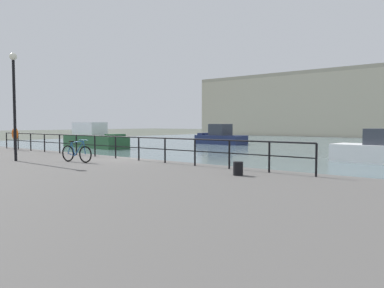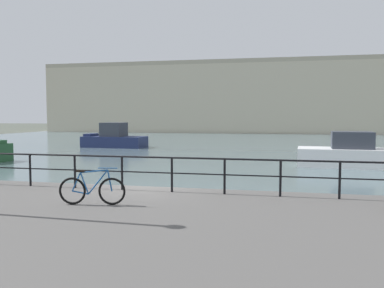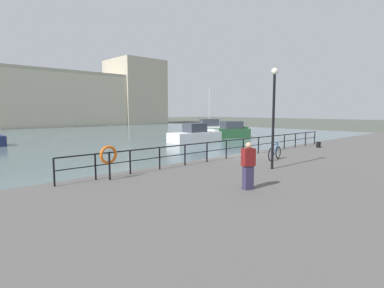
# 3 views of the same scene
# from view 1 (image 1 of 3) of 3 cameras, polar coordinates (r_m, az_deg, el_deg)

# --- Properties ---
(ground_plane) EXTENTS (240.00, 240.00, 0.00)m
(ground_plane) POSITION_cam_1_polar(r_m,az_deg,el_deg) (18.36, -9.03, -4.47)
(ground_plane) COLOR #4C5147
(water_basin) EXTENTS (80.00, 60.00, 0.01)m
(water_basin) POSITION_cam_1_polar(r_m,az_deg,el_deg) (44.53, 21.27, -0.17)
(water_basin) COLOR slate
(water_basin) RESTS_ON ground_plane
(moored_white_yacht) EXTENTS (9.11, 3.28, 2.55)m
(moored_white_yacht) POSITION_cam_1_polar(r_m,az_deg,el_deg) (39.14, -14.97, 0.92)
(moored_white_yacht) COLOR #23512D
(moored_white_yacht) RESTS_ON water_basin
(moored_cabin_cruiser) EXTENTS (6.03, 2.85, 2.37)m
(moored_cabin_cruiser) POSITION_cam_1_polar(r_m,az_deg,el_deg) (43.69, 4.41, 1.08)
(moored_cabin_cruiser) COLOR navy
(moored_cabin_cruiser) RESTS_ON water_basin
(quay_railing) EXTENTS (21.17, 0.07, 1.08)m
(quay_railing) POSITION_cam_1_polar(r_m,az_deg,el_deg) (18.68, -13.30, 0.23)
(quay_railing) COLOR black
(quay_railing) RESTS_ON quay_promenade
(parked_bicycle) EXTENTS (1.76, 0.35, 0.98)m
(parked_bicycle) POSITION_cam_1_polar(r_m,az_deg,el_deg) (16.73, -17.40, -1.36)
(parked_bicycle) COLOR black
(parked_bicycle) RESTS_ON quay_promenade
(mooring_bollard) EXTENTS (0.32, 0.32, 0.44)m
(mooring_bollard) POSITION_cam_1_polar(r_m,az_deg,el_deg) (12.01, 7.13, -3.78)
(mooring_bollard) COLOR black
(mooring_bollard) RESTS_ON quay_promenade
(life_ring_stand) EXTENTS (0.75, 0.16, 1.40)m
(life_ring_stand) POSITION_cam_1_polar(r_m,az_deg,el_deg) (25.79, -25.65, 1.31)
(life_ring_stand) COLOR black
(life_ring_stand) RESTS_ON quay_promenade
(quay_lamp_post) EXTENTS (0.32, 0.32, 4.77)m
(quay_lamp_post) POSITION_cam_1_polar(r_m,az_deg,el_deg) (18.24, -25.76, 7.16)
(quay_lamp_post) COLOR black
(quay_lamp_post) RESTS_ON quay_promenade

